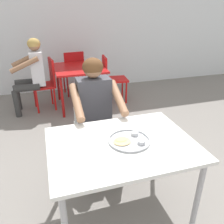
{
  "coord_description": "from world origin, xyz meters",
  "views": [
    {
      "loc": [
        -0.55,
        -1.33,
        1.69
      ],
      "look_at": [
        -0.05,
        0.31,
        0.89
      ],
      "focal_mm": 36.07,
      "sensor_mm": 36.0,
      "label": 1
    }
  ],
  "objects": [
    {
      "name": "thali_tray",
      "position": [
        0.02,
        0.06,
        0.75
      ],
      "size": [
        0.33,
        0.33,
        0.03
      ],
      "color": "#B7BABF",
      "rests_on": "table_foreground"
    },
    {
      "name": "diner_foreground",
      "position": [
        -0.09,
        0.72,
        0.75
      ],
      "size": [
        0.49,
        0.55,
        1.25
      ],
      "color": "#303030",
      "rests_on": "ground"
    },
    {
      "name": "patron_background",
      "position": [
        -0.74,
        2.57,
        0.74
      ],
      "size": [
        0.56,
        0.5,
        1.24
      ],
      "color": "#323232",
      "rests_on": "ground"
    },
    {
      "name": "chair_foreground",
      "position": [
        -0.09,
        0.93,
        0.5
      ],
      "size": [
        0.4,
        0.39,
        0.84
      ],
      "color": "silver",
      "rests_on": "ground"
    },
    {
      "name": "chair_red_right",
      "position": [
        0.64,
        2.6,
        0.5
      ],
      "size": [
        0.48,
        0.43,
        0.88
      ],
      "color": "red",
      "rests_on": "ground"
    },
    {
      "name": "table_foreground",
      "position": [
        -0.05,
        0.06,
        0.66
      ],
      "size": [
        1.12,
        0.83,
        0.74
      ],
      "color": "white",
      "rests_on": "ground"
    },
    {
      "name": "table_background_red",
      "position": [
        0.05,
        2.58,
        0.65
      ],
      "size": [
        0.85,
        0.95,
        0.73
      ],
      "color": "#B71414",
      "rests_on": "ground"
    },
    {
      "name": "ground_plane",
      "position": [
        0.0,
        0.0,
        -0.03
      ],
      "size": [
        12.0,
        12.0,
        0.05
      ],
      "primitive_type": "cube",
      "color": "slate"
    },
    {
      "name": "chair_red_far",
      "position": [
        0.02,
        3.17,
        0.52
      ],
      "size": [
        0.45,
        0.44,
        0.9
      ],
      "color": "#B11315",
      "rests_on": "ground"
    },
    {
      "name": "chair_red_left",
      "position": [
        -0.52,
        2.63,
        0.51
      ],
      "size": [
        0.43,
        0.43,
        0.89
      ],
      "color": "red",
      "rests_on": "ground"
    },
    {
      "name": "back_wall",
      "position": [
        0.0,
        3.66,
        1.7
      ],
      "size": [
        12.0,
        0.12,
        3.4
      ],
      "primitive_type": "cube",
      "color": "silver",
      "rests_on": "ground"
    }
  ]
}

